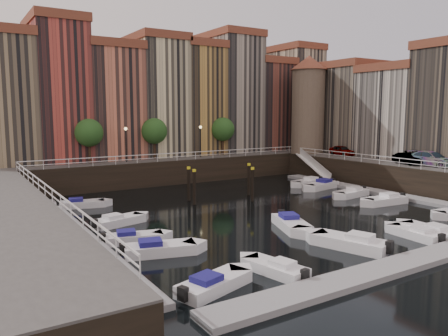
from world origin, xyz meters
TOP-DOWN VIEW (x-y plane):
  - ground at (0.00, 0.00)m, footprint 200.00×200.00m
  - quay_far at (0.00, 26.00)m, footprint 80.00×20.00m
  - quay_right at (28.00, -2.00)m, footprint 20.00×36.00m
  - dock_left at (-16.20, -1.00)m, footprint 2.00×28.00m
  - dock_right at (16.20, -1.00)m, footprint 2.00×28.00m
  - dock_near at (0.00, -17.00)m, footprint 30.00×2.00m
  - mountains at (1.72, 110.00)m, footprint 145.00×100.00m
  - far_terrace at (3.31, 23.50)m, footprint 48.70×10.30m
  - right_terrace at (26.50, 3.80)m, footprint 9.30×24.30m
  - corner_tower at (20.00, 14.50)m, footprint 5.20×5.20m
  - promenade_trees at (-1.33, 18.20)m, footprint 21.20×3.20m
  - street_lamps at (-1.00, 17.20)m, footprint 10.36×0.36m
  - railings at (0.00, 4.88)m, footprint 36.08×34.04m
  - gangway at (17.10, 10.00)m, footprint 2.78×8.32m
  - mooring_pilings at (-0.31, 5.04)m, footprint 7.67×4.11m
  - boat_left_0 at (-12.65, -14.03)m, footprint 4.62×2.82m
  - boat_left_1 at (-12.73, -7.35)m, footprint 4.87×2.86m
  - boat_left_2 at (-13.19, -4.01)m, footprint 4.27×2.46m
  - boat_left_3 at (-12.53, 1.09)m, footprint 4.50×2.52m
  - boat_left_4 at (-13.38, 9.27)m, footprint 4.40×2.47m
  - boat_right_1 at (12.34, -5.06)m, footprint 4.98×2.19m
  - boat_right_2 at (12.53, -0.63)m, footprint 4.74×2.27m
  - boat_right_3 at (13.20, 4.55)m, footprint 5.25×2.74m
  - boat_right_4 at (13.49, 7.07)m, footprint 4.79×2.22m
  - boat_near_0 at (-8.47, -13.93)m, footprint 2.27×4.27m
  - boat_near_1 at (-1.41, -13.07)m, footprint 3.36×5.38m
  - boat_near_2 at (4.43, -13.81)m, footprint 1.78×4.29m
  - boat_near_3 at (5.72, -14.09)m, footprint 1.96×4.63m
  - car_a at (21.16, 8.96)m, footprint 2.18×4.20m
  - car_b at (20.02, -1.94)m, footprint 2.43×4.18m
  - car_c at (20.83, -4.24)m, footprint 2.27×5.50m
  - boat_extra_691 at (-1.46, -7.01)m, footprint 3.35×5.03m

SIDE VIEW (x-z plane):
  - ground at x=0.00m, z-range 0.00..0.00m
  - dock_left at x=-16.20m, z-range 0.00..0.35m
  - dock_right at x=16.20m, z-range 0.00..0.35m
  - dock_near at x=0.00m, z-range 0.00..0.35m
  - boat_near_0 at x=-8.47m, z-range -0.16..0.80m
  - boat_left_2 at x=-13.19m, z-range -0.16..0.80m
  - boat_near_2 at x=4.43m, z-range -0.16..0.82m
  - boat_left_4 at x=-13.38m, z-range -0.16..0.82m
  - boat_left_3 at x=-12.53m, z-range -0.16..0.84m
  - boat_left_0 at x=-12.65m, z-range -0.17..0.87m
  - boat_near_3 at x=5.72m, z-range -0.17..0.88m
  - boat_right_2 at x=12.53m, z-range -0.17..0.89m
  - boat_right_4 at x=13.49m, z-range -0.18..0.90m
  - boat_left_1 at x=-12.73m, z-range -0.18..0.91m
  - boat_right_1 at x=12.34m, z-range -0.18..0.94m
  - boat_extra_691 at x=-1.46m, z-range -0.19..0.95m
  - boat_right_3 at x=13.20m, z-range -0.19..0.98m
  - boat_near_1 at x=-1.41m, z-range -0.20..1.01m
  - quay_far at x=0.00m, z-range 0.00..3.00m
  - quay_right at x=28.00m, z-range 0.00..3.00m
  - mooring_pilings at x=-0.31m, z-range -0.24..3.54m
  - gangway at x=17.10m, z-range 0.05..3.78m
  - car_b at x=20.02m, z-range 3.00..4.30m
  - car_a at x=21.16m, z-range 3.00..4.36m
  - railings at x=0.00m, z-range 3.53..4.05m
  - car_c at x=20.83m, z-range 3.00..4.59m
  - street_lamps at x=-1.00m, z-range 3.81..7.99m
  - promenade_trees at x=-1.33m, z-range 3.98..9.18m
  - mountains at x=1.72m, z-range -1.08..16.92m
  - right_terrace at x=26.50m, z-range 2.56..16.56m
  - corner_tower at x=20.00m, z-range 3.29..17.09m
  - far_terrace at x=3.31m, z-range 2.20..19.70m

